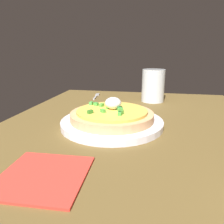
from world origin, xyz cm
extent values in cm
cube|color=brown|center=(0.00, 0.00, 1.36)|extent=(103.96, 68.23, 2.73)
cylinder|color=white|center=(-6.56, -4.78, 3.52)|extent=(25.43, 25.43, 1.58)
cylinder|color=tan|center=(-6.56, -4.78, 5.28)|extent=(20.67, 20.67, 1.95)
cylinder|color=#F6BE4C|center=(-6.56, -4.78, 6.56)|extent=(17.55, 17.55, 0.60)
ellipsoid|color=white|center=(-7.62, -4.69, 8.34)|extent=(4.12, 4.12, 2.96)
cube|color=#469530|center=(-3.27, -2.09, 7.26)|extent=(1.51, 1.39, 0.80)
cube|color=green|center=(-2.46, -2.28, 7.26)|extent=(1.40, 1.02, 0.80)
cube|color=green|center=(-9.98, -9.77, 7.26)|extent=(1.29, 1.50, 0.80)
cube|color=green|center=(-14.03, -5.95, 7.26)|extent=(1.03, 1.41, 0.80)
cube|color=green|center=(-5.87, -2.60, 7.26)|extent=(1.32, 1.51, 0.80)
cube|color=green|center=(-10.49, -11.27, 7.26)|extent=(1.35, 0.91, 0.80)
cube|color=#52AF3F|center=(-9.17, -8.04, 7.26)|extent=(1.48, 1.19, 0.80)
cube|color=green|center=(-4.00, -6.50, 7.26)|extent=(1.43, 1.50, 0.80)
cube|color=#378538|center=(-7.51, -3.17, 7.26)|extent=(0.96, 1.37, 0.80)
cube|color=green|center=(-7.59, -5.84, 7.26)|extent=(1.16, 1.47, 0.80)
cube|color=#247A39|center=(-6.82, -3.17, 7.26)|extent=(1.51, 1.30, 0.80)
cube|color=#2C813C|center=(-8.30, -5.10, 7.26)|extent=(1.36, 0.93, 0.80)
cube|color=#367F29|center=(-2.62, -9.21, 7.26)|extent=(1.50, 1.42, 0.80)
cylinder|color=silver|center=(-35.60, 5.00, 8.57)|extent=(8.22, 8.22, 11.69)
cylinder|color=#B2641E|center=(-35.60, 5.00, 8.00)|extent=(7.23, 7.23, 9.75)
cube|color=#B7B7BC|center=(-37.06, -17.32, 2.98)|extent=(7.56, 1.29, 0.50)
cube|color=#B7B7BC|center=(-42.21, -17.79, 2.98)|extent=(2.92, 1.65, 0.50)
cube|color=red|center=(17.54, -10.75, 2.93)|extent=(13.29, 13.29, 0.40)
camera|label=1|loc=(43.23, 4.69, 21.17)|focal=34.18mm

